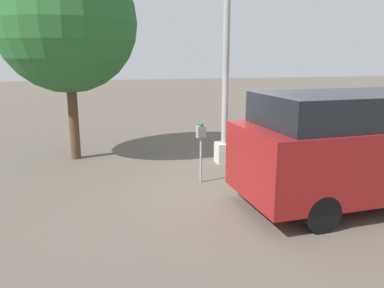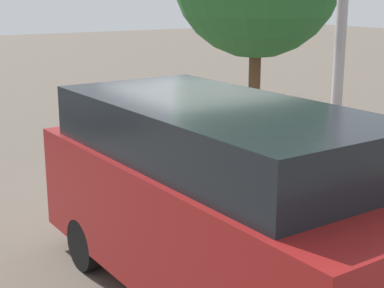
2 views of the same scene
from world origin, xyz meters
The scene contains 5 objects.
ground_plane centered at (0.00, 0.00, 0.00)m, with size 80.00×80.00×0.00m, color #60564C.
parking_meter_near centered at (-0.31, 0.54, 1.02)m, with size 0.22×0.15×1.38m.
lamp_post centered at (0.74, 1.95, 2.04)m, with size 0.44×0.44×5.94m.
parked_van centered at (2.37, -1.38, 1.17)m, with size 4.95×2.20×2.17m.
street_tree centered at (-3.17, 3.40, 3.68)m, with size 3.68×3.68×5.53m.
Camera 1 is at (-2.51, -7.31, 2.81)m, focal length 35.00 mm.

